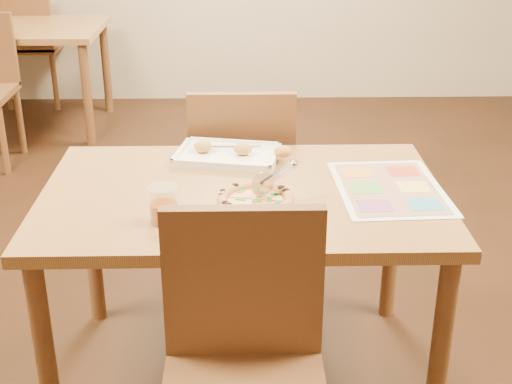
{
  "coord_description": "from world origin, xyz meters",
  "views": [
    {
      "loc": [
        -0.0,
        -2.11,
        1.65
      ],
      "look_at": [
        0.04,
        -0.12,
        0.77
      ],
      "focal_mm": 50.0,
      "sensor_mm": 36.0,
      "label": 1
    }
  ],
  "objects_px": {
    "plate": "(256,205)",
    "glass_tumbler": "(163,207)",
    "dining_table": "(242,214)",
    "appetizer_tray": "(231,155)",
    "bg_table": "(7,39)",
    "pizza": "(256,201)",
    "chair_near": "(244,341)",
    "bg_chair_far": "(28,34)",
    "menu": "(390,188)",
    "chair_far": "(242,166)",
    "pizza_cutter": "(273,178)"
  },
  "relations": [
    {
      "from": "appetizer_tray",
      "to": "bg_chair_far",
      "type": "bearing_deg",
      "value": 117.32
    },
    {
      "from": "bg_table",
      "to": "glass_tumbler",
      "type": "relative_size",
      "value": 11.69
    },
    {
      "from": "plate",
      "to": "menu",
      "type": "height_order",
      "value": "plate"
    },
    {
      "from": "chair_near",
      "to": "chair_far",
      "type": "distance_m",
      "value": 1.2
    },
    {
      "from": "bg_chair_far",
      "to": "menu",
      "type": "height_order",
      "value": "bg_chair_far"
    },
    {
      "from": "dining_table",
      "to": "chair_near",
      "type": "height_order",
      "value": "chair_near"
    },
    {
      "from": "bg_chair_far",
      "to": "glass_tumbler",
      "type": "relative_size",
      "value": 4.23
    },
    {
      "from": "appetizer_tray",
      "to": "chair_far",
      "type": "bearing_deg",
      "value": 82.77
    },
    {
      "from": "plate",
      "to": "glass_tumbler",
      "type": "bearing_deg",
      "value": -160.45
    },
    {
      "from": "pizza",
      "to": "chair_far",
      "type": "bearing_deg",
      "value": 93.19
    },
    {
      "from": "dining_table",
      "to": "pizza_cutter",
      "type": "height_order",
      "value": "pizza_cutter"
    },
    {
      "from": "chair_near",
      "to": "bg_table",
      "type": "distance_m",
      "value": 3.76
    },
    {
      "from": "chair_near",
      "to": "menu",
      "type": "bearing_deg",
      "value": 51.62
    },
    {
      "from": "glass_tumbler",
      "to": "menu",
      "type": "xyz_separation_m",
      "value": [
        0.71,
        0.23,
        -0.05
      ]
    },
    {
      "from": "plate",
      "to": "menu",
      "type": "bearing_deg",
      "value": 16.37
    },
    {
      "from": "glass_tumbler",
      "to": "bg_table",
      "type": "bearing_deg",
      "value": 114.38
    },
    {
      "from": "dining_table",
      "to": "appetizer_tray",
      "type": "xyz_separation_m",
      "value": [
        -0.04,
        0.28,
        0.1
      ]
    },
    {
      "from": "pizza",
      "to": "chair_near",
      "type": "bearing_deg",
      "value": -94.98
    },
    {
      "from": "menu",
      "to": "pizza_cutter",
      "type": "bearing_deg",
      "value": -166.01
    },
    {
      "from": "plate",
      "to": "glass_tumbler",
      "type": "xyz_separation_m",
      "value": [
        -0.27,
        -0.1,
        0.04
      ]
    },
    {
      "from": "chair_near",
      "to": "plate",
      "type": "distance_m",
      "value": 0.51
    },
    {
      "from": "bg_table",
      "to": "appetizer_tray",
      "type": "xyz_separation_m",
      "value": [
        1.56,
        -2.52,
        0.1
      ]
    },
    {
      "from": "bg_table",
      "to": "pizza_cutter",
      "type": "height_order",
      "value": "pizza_cutter"
    },
    {
      "from": "pizza",
      "to": "menu",
      "type": "height_order",
      "value": "pizza"
    },
    {
      "from": "pizza_cutter",
      "to": "bg_chair_far",
      "type": "bearing_deg",
      "value": 87.19
    },
    {
      "from": "pizza",
      "to": "appetizer_tray",
      "type": "xyz_separation_m",
      "value": [
        -0.08,
        0.41,
        -0.01
      ]
    },
    {
      "from": "chair_near",
      "to": "bg_chair_far",
      "type": "distance_m",
      "value": 4.22
    },
    {
      "from": "chair_near",
      "to": "plate",
      "type": "height_order",
      "value": "chair_near"
    },
    {
      "from": "dining_table",
      "to": "chair_far",
      "type": "bearing_deg",
      "value": 90.0
    },
    {
      "from": "glass_tumbler",
      "to": "pizza_cutter",
      "type": "bearing_deg",
      "value": 21.69
    },
    {
      "from": "dining_table",
      "to": "pizza",
      "type": "bearing_deg",
      "value": -72.87
    },
    {
      "from": "menu",
      "to": "dining_table",
      "type": "bearing_deg",
      "value": -179.3
    },
    {
      "from": "bg_chair_far",
      "to": "menu",
      "type": "bearing_deg",
      "value": 122.27
    },
    {
      "from": "appetizer_tray",
      "to": "pizza",
      "type": "bearing_deg",
      "value": -78.9
    },
    {
      "from": "dining_table",
      "to": "bg_chair_far",
      "type": "xyz_separation_m",
      "value": [
        -1.6,
        3.3,
        -0.07
      ]
    },
    {
      "from": "bg_chair_far",
      "to": "bg_table",
      "type": "bearing_deg",
      "value": 90.0
    },
    {
      "from": "glass_tumbler",
      "to": "dining_table",
      "type": "bearing_deg",
      "value": 43.59
    },
    {
      "from": "plate",
      "to": "appetizer_tray",
      "type": "relative_size",
      "value": 0.57
    },
    {
      "from": "chair_far",
      "to": "glass_tumbler",
      "type": "relative_size",
      "value": 4.23
    },
    {
      "from": "bg_chair_far",
      "to": "pizza",
      "type": "relative_size",
      "value": 1.94
    },
    {
      "from": "bg_table",
      "to": "bg_chair_far",
      "type": "height_order",
      "value": "bg_chair_far"
    },
    {
      "from": "pizza_cutter",
      "to": "bg_table",
      "type": "bearing_deg",
      "value": 91.03
    },
    {
      "from": "pizza",
      "to": "dining_table",
      "type": "bearing_deg",
      "value": 107.13
    },
    {
      "from": "dining_table",
      "to": "pizza",
      "type": "height_order",
      "value": "pizza"
    },
    {
      "from": "pizza_cutter",
      "to": "glass_tumbler",
      "type": "height_order",
      "value": "pizza_cutter"
    },
    {
      "from": "menu",
      "to": "plate",
      "type": "bearing_deg",
      "value": -163.63
    },
    {
      "from": "pizza",
      "to": "plate",
      "type": "bearing_deg",
      "value": 84.6
    },
    {
      "from": "pizza_cutter",
      "to": "menu",
      "type": "xyz_separation_m",
      "value": [
        0.39,
        0.1,
        -0.08
      ]
    },
    {
      "from": "menu",
      "to": "chair_far",
      "type": "bearing_deg",
      "value": 128.92
    },
    {
      "from": "chair_far",
      "to": "pizza",
      "type": "relative_size",
      "value": 1.94
    }
  ]
}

